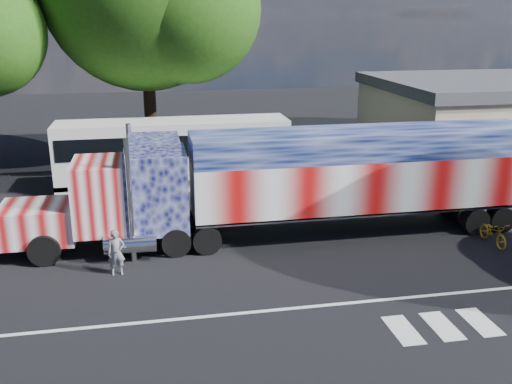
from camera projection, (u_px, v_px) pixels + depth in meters
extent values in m
plane|color=black|center=(272.00, 268.00, 20.25)|extent=(100.00, 100.00, 0.00)
cube|color=silver|center=(292.00, 308.00, 17.43)|extent=(30.00, 0.15, 0.01)
cube|color=silver|center=(403.00, 330.00, 16.24)|extent=(0.70, 1.60, 0.01)
cube|color=silver|center=(442.00, 326.00, 16.45)|extent=(0.70, 1.60, 0.01)
cube|color=silver|center=(480.00, 322.00, 16.67)|extent=(0.70, 1.60, 0.01)
cube|color=black|center=(131.00, 229.00, 21.85)|extent=(9.34, 1.04, 0.31)
cube|color=#D68082|center=(39.00, 222.00, 21.11)|extent=(2.70, 2.28, 1.35)
cube|color=#D68082|center=(100.00, 195.00, 21.23)|extent=(1.87, 2.59, 2.59)
cube|color=black|center=(74.00, 184.00, 20.94)|extent=(0.06, 2.18, 0.93)
cube|color=#474B81|center=(156.00, 189.00, 21.57)|extent=(2.28, 2.59, 3.01)
cube|color=#474B81|center=(154.00, 145.00, 21.06)|extent=(1.87, 2.49, 0.52)
cylinder|color=silver|center=(132.00, 180.00, 22.69)|extent=(0.21, 0.21, 4.56)
cylinder|color=silver|center=(130.00, 202.00, 20.12)|extent=(0.21, 0.21, 4.56)
cylinder|color=silver|center=(132.00, 219.00, 23.13)|extent=(1.87, 0.68, 0.68)
cylinder|color=silver|center=(130.00, 244.00, 20.60)|extent=(1.87, 0.68, 0.68)
cylinder|color=black|center=(44.00, 250.00, 20.29)|extent=(1.14, 0.36, 1.14)
cylinder|color=black|center=(54.00, 228.00, 22.43)|extent=(1.14, 0.36, 1.14)
cylinder|color=black|center=(176.00, 241.00, 21.18)|extent=(1.08, 0.57, 1.08)
cylinder|color=black|center=(173.00, 221.00, 23.22)|extent=(1.08, 0.57, 1.08)
cylinder|color=black|center=(207.00, 239.00, 21.38)|extent=(1.08, 0.57, 1.08)
cylinder|color=black|center=(201.00, 220.00, 23.42)|extent=(1.08, 0.57, 1.08)
cube|color=black|center=(362.00, 208.00, 23.42)|extent=(13.49, 1.14, 0.31)
cube|color=#E08282|center=(364.00, 180.00, 23.07)|extent=(13.90, 2.70, 2.07)
cube|color=#414F8B|center=(366.00, 143.00, 22.60)|extent=(13.90, 2.70, 1.04)
cube|color=silver|center=(362.00, 205.00, 23.38)|extent=(13.90, 2.70, 0.12)
cylinder|color=black|center=(474.00, 220.00, 23.33)|extent=(1.08, 0.57, 1.08)
cylinder|color=black|center=(448.00, 204.00, 25.37)|extent=(1.08, 0.57, 1.08)
cylinder|color=black|center=(500.00, 219.00, 23.53)|extent=(1.08, 0.57, 1.08)
cylinder|color=black|center=(471.00, 202.00, 25.57)|extent=(1.08, 0.57, 1.08)
cube|color=white|center=(174.00, 153.00, 29.49)|extent=(11.80, 2.56, 3.44)
cube|color=black|center=(173.00, 141.00, 29.30)|extent=(11.41, 2.62, 1.08)
cube|color=black|center=(175.00, 177.00, 29.87)|extent=(11.80, 2.56, 0.25)
cube|color=black|center=(55.00, 156.00, 28.40)|extent=(0.06, 2.26, 1.38)
cylinder|color=black|center=(85.00, 188.00, 27.92)|extent=(0.98, 0.30, 0.98)
cylinder|color=black|center=(90.00, 174.00, 30.23)|extent=(0.98, 0.30, 0.98)
cylinder|color=black|center=(234.00, 180.00, 29.23)|extent=(0.98, 0.30, 0.98)
cylinder|color=black|center=(227.00, 168.00, 31.53)|extent=(0.98, 0.30, 0.98)
cylinder|color=black|center=(251.00, 179.00, 29.38)|extent=(0.98, 0.30, 0.98)
cylinder|color=black|center=(243.00, 167.00, 31.69)|extent=(0.98, 0.30, 0.98)
cube|color=#1E5926|center=(491.00, 150.00, 27.25)|extent=(1.60, 0.08, 1.20)
imported|color=slate|center=(116.00, 252.00, 19.51)|extent=(0.62, 0.43, 1.63)
imported|color=gold|center=(493.00, 233.00, 22.22)|extent=(0.64, 1.79, 0.94)
cylinder|color=black|center=(150.00, 98.00, 32.69)|extent=(0.70, 0.70, 8.00)
sphere|color=#265413|center=(188.00, 9.00, 30.07)|extent=(7.79, 7.79, 7.79)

